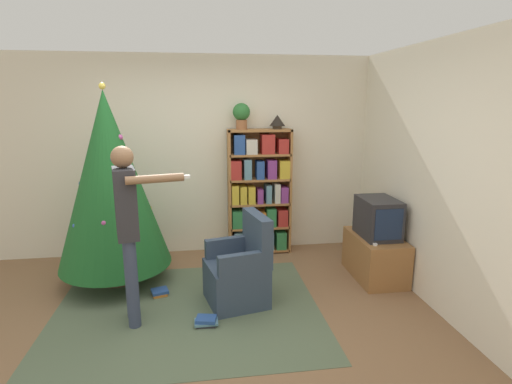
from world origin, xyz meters
TOP-DOWN VIEW (x-y plane):
  - ground_plane at (0.00, 0.00)m, footprint 14.00×14.00m
  - wall_back at (0.00, 2.00)m, footprint 8.00×0.10m
  - wall_right at (2.33, 0.00)m, footprint 0.10×8.00m
  - area_rug at (-0.14, 0.30)m, footprint 2.59×2.07m
  - bookshelf at (0.80, 1.78)m, footprint 0.83×0.27m
  - tv_stand at (2.01, 0.79)m, footprint 0.49×0.83m
  - television at (2.01, 0.79)m, footprint 0.38×0.54m
  - game_remote at (1.86, 0.55)m, footprint 0.04×0.12m
  - christmas_tree at (-0.94, 1.08)m, footprint 1.22×1.22m
  - armchair at (0.39, 0.42)m, footprint 0.68×0.67m
  - standing_person at (-0.62, 0.19)m, footprint 0.69×0.46m
  - potted_plant at (0.56, 1.79)m, footprint 0.22×0.22m
  - table_lamp at (1.03, 1.79)m, footprint 0.20×0.20m
  - book_pile_near_tree at (-0.44, 0.67)m, footprint 0.20×0.19m
  - book_pile_by_chair at (0.04, 0.02)m, footprint 0.22×0.17m

SIDE VIEW (x-z plane):
  - ground_plane at x=0.00m, z-range 0.00..0.00m
  - area_rug at x=-0.14m, z-range 0.00..0.01m
  - book_pile_near_tree at x=-0.44m, z-range 0.00..0.06m
  - book_pile_by_chair at x=0.04m, z-range 0.00..0.08m
  - tv_stand at x=2.01m, z-range 0.00..0.50m
  - armchair at x=0.39m, z-range -0.14..0.78m
  - game_remote at x=1.86m, z-range 0.50..0.53m
  - television at x=2.01m, z-range 0.50..0.95m
  - bookshelf at x=0.80m, z-range -0.02..1.65m
  - standing_person at x=-0.62m, z-range 0.15..1.81m
  - christmas_tree at x=-0.94m, z-range 0.07..2.28m
  - wall_back at x=0.00m, z-range 0.00..2.60m
  - wall_right at x=2.33m, z-range 0.00..2.60m
  - table_lamp at x=1.03m, z-range 1.68..1.86m
  - potted_plant at x=0.56m, z-range 1.69..2.02m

